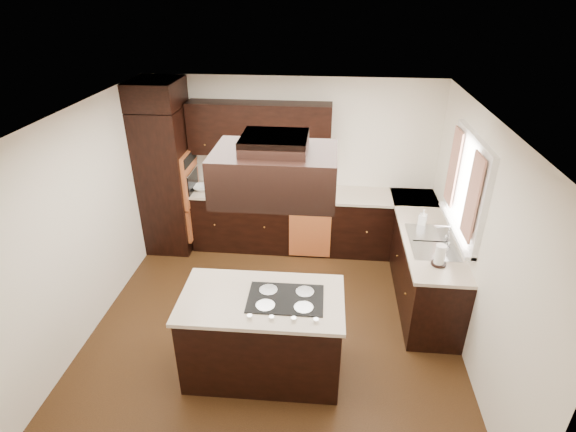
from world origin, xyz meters
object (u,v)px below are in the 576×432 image
object	(u,v)px
island	(263,336)
range_hood	(275,174)
spice_rack	(232,182)
oven_column	(167,181)

from	to	relation	value
island	range_hood	size ratio (longest dim) A/B	1.46
spice_rack	island	bearing A→B (deg)	-61.70
oven_column	spice_rack	xyz separation A→B (m)	(0.96, 0.05, -0.00)
oven_column	range_hood	distance (m)	3.13
island	spice_rack	xyz separation A→B (m)	(-0.79, 2.44, 0.62)
oven_column	island	size ratio (longest dim) A/B	1.38
oven_column	range_hood	world-z (taller)	range_hood
oven_column	island	bearing A→B (deg)	-53.89
range_hood	spice_rack	distance (m)	2.71
island	range_hood	world-z (taller)	range_hood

